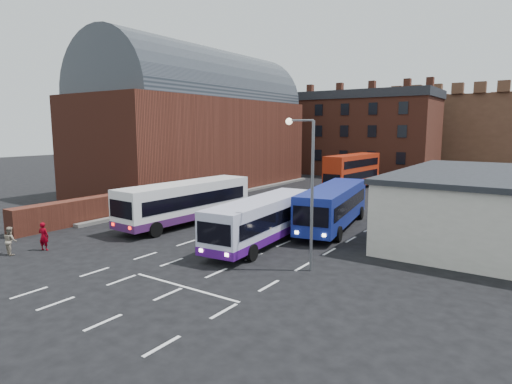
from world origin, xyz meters
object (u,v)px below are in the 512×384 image
Objects in this scene: street_lamp at (307,180)px; pedestrian_beige at (10,241)px; bus_blue at (333,204)px; pedestrian_red at (44,236)px; bus_white_outbound at (186,200)px; bus_white_inbound at (262,218)px; bus_red_double at (352,171)px.

street_lamp is 4.74× the size of pedestrian_beige.
bus_blue reaches higher than pedestrian_red.
street_lamp is (2.56, -8.97, 2.74)m from bus_blue.
bus_blue is (9.41, 4.69, -0.07)m from bus_white_outbound.
bus_white_inbound reaches higher than pedestrian_beige.
bus_red_double is (3.33, 23.58, 0.31)m from bus_white_outbound.
street_lamp reaches higher than bus_red_double.
bus_white_outbound is at bearing -94.31° from pedestrian_beige.
bus_white_inbound is 0.93× the size of bus_blue.
bus_white_outbound is 7.20× the size of pedestrian_beige.
bus_white_outbound is 23.82m from bus_red_double.
bus_white_outbound reaches higher than pedestrian_red.
bus_red_double reaches higher than bus_blue.
street_lamp reaches higher than pedestrian_beige.
bus_red_double is (-6.08, 18.89, 0.38)m from bus_blue.
pedestrian_red is at bearing -106.43° from pedestrian_beige.
bus_white_outbound is 10.51m from bus_blue.
bus_red_double reaches higher than bus_white_inbound.
pedestrian_beige is (-6.08, -34.70, -1.33)m from bus_red_double.
pedestrian_beige is at bearing -155.05° from street_lamp.
bus_white_inbound is 6.53× the size of pedestrian_beige.
street_lamp is at bearing 96.06° from bus_blue.
pedestrian_beige is (-12.15, -15.81, -0.95)m from bus_blue.
street_lamp is 16.64m from pedestrian_beige.
street_lamp is (4.39, -2.76, 2.85)m from bus_white_inbound.
street_lamp reaches higher than bus_white_outbound.
bus_white_inbound is (7.58, -1.52, -0.17)m from bus_white_outbound.
bus_white_outbound reaches higher than pedestrian_beige.
street_lamp reaches higher than pedestrian_red.
street_lamp is 15.42m from pedestrian_red.
bus_white_outbound is 6.89× the size of pedestrian_red.
bus_blue is 19.85m from bus_red_double.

